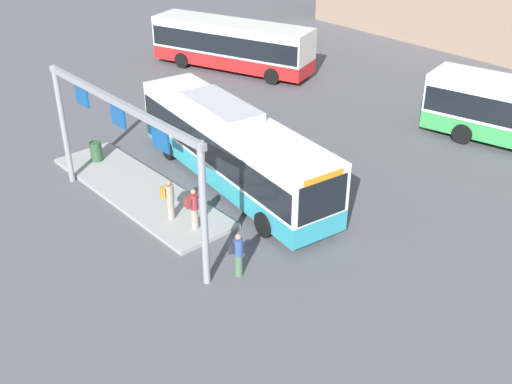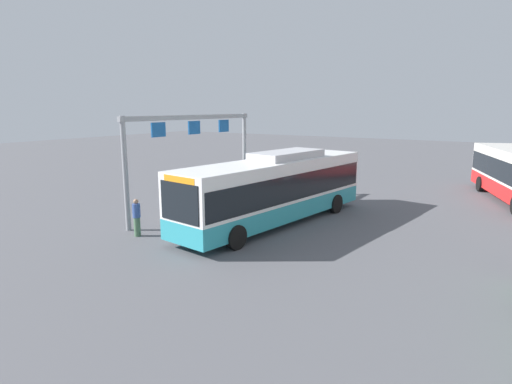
{
  "view_description": "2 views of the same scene",
  "coord_description": "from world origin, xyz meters",
  "px_view_note": "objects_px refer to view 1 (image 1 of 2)",
  "views": [
    {
      "loc": [
        18.07,
        -14.86,
        12.85
      ],
      "look_at": [
        3.62,
        -1.93,
        1.83
      ],
      "focal_mm": 43.11,
      "sensor_mm": 36.0,
      "label": 1
    },
    {
      "loc": [
        17.43,
        9.92,
        5.55
      ],
      "look_at": [
        1.31,
        -0.29,
        1.74
      ],
      "focal_mm": 29.74,
      "sensor_mm": 36.0,
      "label": 2
    }
  ],
  "objects_px": {
    "person_waiting_near": "(193,208)",
    "trash_bin": "(96,151)",
    "bus_main": "(233,145)",
    "person_boarding": "(238,254)",
    "person_waiting_mid": "(169,198)",
    "bus_background_left": "(232,43)"
  },
  "relations": [
    {
      "from": "bus_background_left",
      "to": "person_boarding",
      "type": "relative_size",
      "value": 6.5
    },
    {
      "from": "person_waiting_mid",
      "to": "bus_background_left",
      "type": "bearing_deg",
      "value": 71.18
    },
    {
      "from": "person_waiting_mid",
      "to": "trash_bin",
      "type": "xyz_separation_m",
      "value": [
        -6.4,
        0.38,
        -0.44
      ]
    },
    {
      "from": "bus_main",
      "to": "person_boarding",
      "type": "height_order",
      "value": "bus_main"
    },
    {
      "from": "person_waiting_mid",
      "to": "trash_bin",
      "type": "height_order",
      "value": "person_waiting_mid"
    },
    {
      "from": "person_boarding",
      "to": "trash_bin",
      "type": "distance_m",
      "value": 10.77
    },
    {
      "from": "bus_background_left",
      "to": "trash_bin",
      "type": "relative_size",
      "value": 12.06
    },
    {
      "from": "person_waiting_near",
      "to": "trash_bin",
      "type": "xyz_separation_m",
      "value": [
        -7.58,
        0.11,
        -0.44
      ]
    },
    {
      "from": "person_boarding",
      "to": "trash_bin",
      "type": "relative_size",
      "value": 1.86
    },
    {
      "from": "bus_background_left",
      "to": "person_waiting_near",
      "type": "bearing_deg",
      "value": -63.74
    },
    {
      "from": "bus_main",
      "to": "person_waiting_near",
      "type": "xyz_separation_m",
      "value": [
        1.93,
        -3.54,
        -0.76
      ]
    },
    {
      "from": "person_boarding",
      "to": "trash_bin",
      "type": "xyz_separation_m",
      "value": [
        -10.75,
        0.65,
        -0.28
      ]
    },
    {
      "from": "bus_background_left",
      "to": "trash_bin",
      "type": "distance_m",
      "value": 14.69
    },
    {
      "from": "person_boarding",
      "to": "person_waiting_mid",
      "type": "bearing_deg",
      "value": 118.62
    },
    {
      "from": "bus_background_left",
      "to": "person_waiting_mid",
      "type": "bearing_deg",
      "value": -66.87
    },
    {
      "from": "bus_background_left",
      "to": "person_waiting_mid",
      "type": "relative_size",
      "value": 6.5
    },
    {
      "from": "person_boarding",
      "to": "person_waiting_mid",
      "type": "relative_size",
      "value": 1.0
    },
    {
      "from": "person_waiting_near",
      "to": "trash_bin",
      "type": "height_order",
      "value": "person_waiting_near"
    },
    {
      "from": "bus_main",
      "to": "person_waiting_mid",
      "type": "height_order",
      "value": "bus_main"
    },
    {
      "from": "person_waiting_mid",
      "to": "person_waiting_near",
      "type": "bearing_deg",
      "value": -48.52
    },
    {
      "from": "bus_background_left",
      "to": "person_boarding",
      "type": "xyz_separation_m",
      "value": [
        16.94,
        -13.92,
        -0.89
      ]
    },
    {
      "from": "trash_bin",
      "to": "bus_background_left",
      "type": "bearing_deg",
      "value": 114.99
    }
  ]
}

